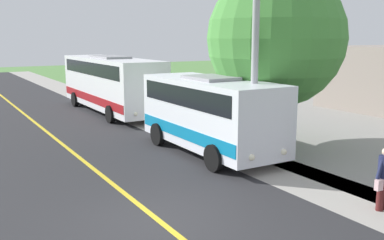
% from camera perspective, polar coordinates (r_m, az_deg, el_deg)
% --- Properties ---
extents(ground_plane, '(120.00, 120.00, 0.00)m').
position_cam_1_polar(ground_plane, '(10.74, -4.15, -12.99)').
color(ground_plane, '#548442').
extents(road_surface, '(8.00, 100.00, 0.01)m').
position_cam_1_polar(road_surface, '(10.74, -4.15, -12.97)').
color(road_surface, '#28282B').
rests_on(road_surface, ground).
extents(sidewalk, '(2.40, 100.00, 0.01)m').
position_cam_1_polar(sidewalk, '(13.69, 15.91, -8.06)').
color(sidewalk, '#9E9991').
rests_on(sidewalk, ground).
extents(road_centre_line, '(0.16, 100.00, 0.00)m').
position_cam_1_polar(road_centre_line, '(10.74, -4.15, -12.94)').
color(road_centre_line, gold).
rests_on(road_centre_line, ground).
extents(shuttle_bus_front, '(2.60, 6.75, 2.89)m').
position_cam_1_polar(shuttle_bus_front, '(16.41, 2.37, 1.15)').
color(shuttle_bus_front, white).
rests_on(shuttle_bus_front, ground).
extents(transit_bus_rear, '(2.72, 10.31, 3.24)m').
position_cam_1_polar(transit_bus_rear, '(25.92, -10.47, 4.91)').
color(transit_bus_rear, white).
rests_on(transit_bus_rear, ground).
extents(pedestrian_with_bags, '(0.72, 0.34, 1.62)m').
position_cam_1_polar(pedestrian_with_bags, '(12.10, 23.61, -6.78)').
color(pedestrian_with_bags, '#4C1919').
rests_on(pedestrian_with_bags, ground).
extents(street_light_pole, '(1.97, 0.24, 8.90)m').
position_cam_1_polar(street_light_pole, '(14.89, 7.93, 12.74)').
color(street_light_pole, '#9E9EA3').
rests_on(street_light_pole, ground).
extents(tree_curbside, '(5.41, 5.41, 6.96)m').
position_cam_1_polar(tree_curbside, '(17.81, 10.80, 10.30)').
color(tree_curbside, '#4C3826').
rests_on(tree_curbside, ground).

